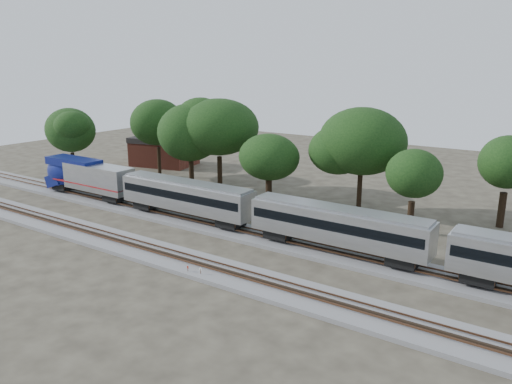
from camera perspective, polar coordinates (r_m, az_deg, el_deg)
ground at (r=54.66m, az=-8.16°, el=-5.91°), size 160.00×160.00×0.00m
track_far at (r=58.88m, az=-4.25°, el=-4.06°), size 160.00×5.00×0.73m
track_near at (r=51.91m, az=-11.14°, el=-6.93°), size 160.00×5.00×0.73m
train at (r=50.29m, az=9.49°, el=-3.70°), size 96.94×3.35×4.94m
switch_stand_red at (r=46.75m, az=-7.81°, el=-8.74°), size 0.29×0.13×0.94m
switch_stand_white at (r=46.06m, az=-6.35°, el=-8.98°), size 0.33×0.06×1.03m
switch_lever at (r=46.89m, az=-6.42°, el=-9.22°), size 0.58×0.48×0.30m
brick_building at (r=96.48m, az=-10.46°, el=4.66°), size 12.66×10.14×5.40m
tree_0 at (r=88.25m, az=-20.47°, el=6.64°), size 8.31×8.31×11.71m
tree_1 at (r=86.19m, az=-11.22°, el=7.81°), size 9.37×9.37×13.22m
tree_2 at (r=75.96m, az=-7.54°, el=6.75°), size 8.94×8.94×12.61m
tree_3 at (r=74.92m, az=-4.26°, el=7.41°), size 9.84×9.84×13.88m
tree_4 at (r=66.42m, az=1.49°, el=4.00°), size 6.92×6.92×9.75m
tree_5 at (r=64.49m, az=12.03°, el=5.68°), size 9.52×9.52×13.42m
tree_6 at (r=58.24m, az=17.61°, el=2.00°), size 7.13×7.13×10.05m
tree_7 at (r=64.41m, az=26.83°, el=3.06°), size 8.01×8.01×11.29m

